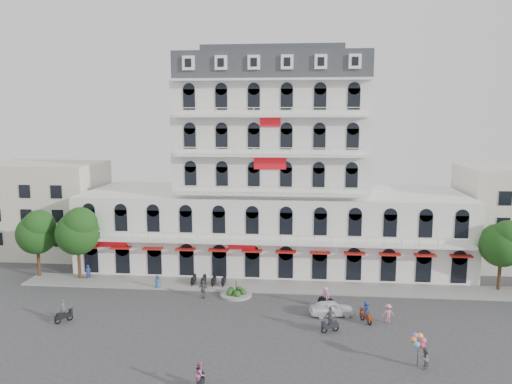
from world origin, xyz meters
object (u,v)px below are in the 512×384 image
at_px(rider_southwest, 201,377).
at_px(rider_center, 325,296).
at_px(rider_west, 63,312).
at_px(balloon_vendor, 422,351).
at_px(rider_northeast, 330,319).
at_px(parked_car, 331,308).
at_px(rider_east, 366,312).

relative_size(rider_southwest, rider_center, 1.04).
xyz_separation_m(rider_west, balloon_vendor, (29.56, -5.37, 0.36)).
bearing_deg(rider_center, rider_northeast, -45.31).
bearing_deg(rider_center, parked_car, -32.37).
height_order(rider_west, rider_east, rider_west).
distance_m(parked_car, rider_west, 23.92).
distance_m(rider_east, rider_center, 4.72).
distance_m(rider_center, balloon_vendor, 12.73).
distance_m(rider_southwest, balloon_vendor, 15.93).
bearing_deg(rider_northeast, rider_southwest, 21.66).
distance_m(rider_east, balloon_vendor, 8.31).
xyz_separation_m(rider_east, balloon_vendor, (3.00, -7.74, 0.32)).
bearing_deg(rider_east, balloon_vendor, 174.39).
relative_size(rider_east, balloon_vendor, 0.82).
bearing_deg(parked_car, rider_east, -124.87).
xyz_separation_m(rider_southwest, rider_center, (8.79, 15.66, -0.02)).
bearing_deg(balloon_vendor, rider_west, 169.70).
relative_size(parked_car, balloon_vendor, 1.62).
height_order(rider_east, rider_northeast, rider_northeast).
distance_m(rider_southwest, rider_east, 17.43).
distance_m(parked_car, rider_center, 1.98).
bearing_deg(rider_east, rider_west, 68.32).
height_order(rider_east, rider_center, rider_center).
xyz_separation_m(parked_car, rider_east, (2.93, -1.37, 0.29)).
distance_m(parked_car, rider_east, 3.25).
xyz_separation_m(rider_east, rider_center, (-3.43, 3.24, 0.10)).
height_order(rider_northeast, rider_center, rider_northeast).
height_order(rider_northeast, balloon_vendor, balloon_vendor).
bearing_deg(rider_east, rider_southwest, 108.65).
xyz_separation_m(rider_northeast, rider_center, (-0.20, 5.52, -0.05)).
height_order(rider_center, balloon_vendor, balloon_vendor).
relative_size(rider_northeast, balloon_vendor, 0.92).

